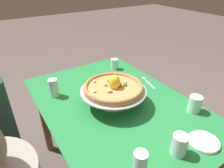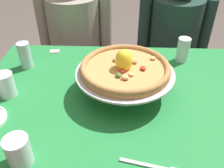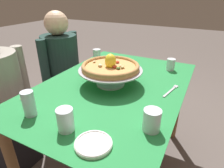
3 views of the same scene
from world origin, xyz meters
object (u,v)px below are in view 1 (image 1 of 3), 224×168
(water_glass_back_right, at_px, (54,89))
(water_glass_back_left, at_px, (140,166))
(water_glass_front_left, at_px, (195,105))
(dinner_fork, at_px, (148,82))
(pizza_stand, at_px, (113,93))
(side_plate, at_px, (204,141))
(water_glass_front_right, at_px, (114,65))
(water_glass_side_left, at_px, (179,146))
(pizza, at_px, (113,87))

(water_glass_back_right, distance_m, water_glass_back_left, 0.79)
(water_glass_front_left, height_order, dinner_fork, water_glass_front_left)
(pizza_stand, bearing_deg, side_plate, -159.34)
(pizza_stand, xyz_separation_m, side_plate, (-0.53, -0.20, -0.07))
(water_glass_back_left, bearing_deg, water_glass_back_right, 6.85)
(pizza_stand, height_order, water_glass_front_left, pizza_stand)
(water_glass_back_right, height_order, water_glass_front_left, water_glass_back_right)
(side_plate, bearing_deg, water_glass_front_left, -41.49)
(water_glass_front_right, bearing_deg, dinner_fork, -166.78)
(water_glass_back_left, bearing_deg, water_glass_front_right, -27.67)
(water_glass_front_left, relative_size, water_glass_side_left, 0.96)
(pizza, xyz_separation_m, water_glass_back_left, (-0.49, 0.19, -0.07))
(water_glass_side_left, bearing_deg, water_glass_back_right, 22.15)
(pizza_stand, bearing_deg, water_glass_side_left, -175.45)
(pizza, relative_size, water_glass_side_left, 3.45)
(pizza, height_order, water_glass_front_left, pizza)
(water_glass_side_left, height_order, dinner_fork, water_glass_side_left)
(water_glass_back_right, height_order, dinner_fork, water_glass_back_right)
(pizza, distance_m, side_plate, 0.57)
(water_glass_front_left, xyz_separation_m, water_glass_back_left, (-0.16, 0.56, 0.01))
(pizza, relative_size, water_glass_front_left, 3.58)
(water_glass_front_left, bearing_deg, dinner_fork, -0.51)
(side_plate, relative_size, dinner_fork, 0.80)
(water_glass_front_left, bearing_deg, pizza_stand, 48.80)
(pizza_stand, relative_size, water_glass_front_left, 3.99)
(water_glass_front_right, xyz_separation_m, side_plate, (-0.96, 0.10, -0.03))
(water_glass_side_left, bearing_deg, dinner_fork, -29.85)
(pizza_stand, bearing_deg, dinner_fork, -76.64)
(pizza, bearing_deg, water_glass_front_left, -131.18)
(water_glass_back_left, distance_m, dinner_fork, 0.81)
(water_glass_back_left, bearing_deg, side_plate, -95.12)
(pizza_stand, distance_m, water_glass_side_left, 0.50)
(pizza, distance_m, water_glass_back_right, 0.42)
(water_glass_front_right, height_order, dinner_fork, water_glass_front_right)
(pizza, xyz_separation_m, water_glass_side_left, (-0.50, -0.04, -0.08))
(water_glass_side_left, relative_size, side_plate, 0.69)
(water_glass_side_left, height_order, water_glass_front_right, water_glass_side_left)
(water_glass_front_left, xyz_separation_m, side_plate, (-0.20, 0.18, -0.04))
(pizza_stand, xyz_separation_m, water_glass_front_right, (0.44, -0.30, -0.04))
(water_glass_back_left, xyz_separation_m, side_plate, (-0.03, -0.39, -0.05))
(dinner_fork, bearing_deg, water_glass_back_right, 72.61)
(pizza_stand, bearing_deg, water_glass_back_right, 43.75)
(pizza, bearing_deg, water_glass_front_right, -34.17)
(pizza_stand, relative_size, water_glass_back_right, 3.26)
(pizza_stand, xyz_separation_m, water_glass_front_left, (-0.33, -0.37, -0.03))
(water_glass_front_left, bearing_deg, water_glass_side_left, 117.20)
(pizza_stand, distance_m, pizza, 0.05)
(water_glass_back_right, bearing_deg, water_glass_front_right, -76.58)
(water_glass_back_right, xyz_separation_m, water_glass_front_left, (-0.62, -0.66, -0.01))
(water_glass_side_left, xyz_separation_m, dinner_fork, (0.59, -0.34, -0.04))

